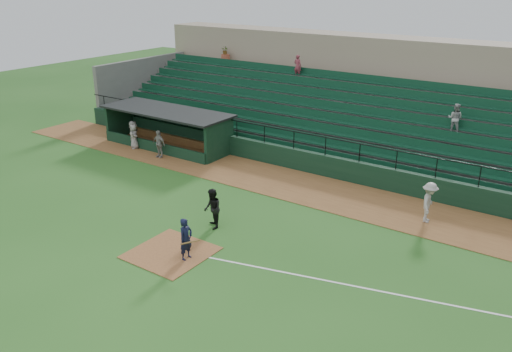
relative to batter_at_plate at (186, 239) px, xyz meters
The scene contains 12 objects.
ground 1.56m from the batter_at_plate, 130.50° to the left, with size 90.00×90.00×0.00m, color #25581C.
warning_track 9.07m from the batter_at_plate, 95.36° to the left, with size 40.00×4.00×0.03m, color brown.
home_plate_dirt 1.20m from the batter_at_plate, behind, with size 3.00×3.00×0.03m, color brown.
foul_line 7.53m from the batter_at_plate, 16.99° to the left, with size 18.00×0.09×0.01m, color white.
stadium_structure 17.52m from the batter_at_plate, 92.77° to the left, with size 38.00×13.08×6.40m.
dugout 14.96m from the batter_at_plate, 135.13° to the left, with size 8.90×3.20×2.42m.
batter_at_plate is the anchor object (origin of this frame).
umpire 2.84m from the batter_at_plate, 108.02° to the left, with size 0.88×0.68×1.81m, color black.
runner 10.91m from the batter_at_plate, 52.11° to the left, with size 1.21×0.69×1.87m, color #ACA7A0.
dugout_player_a 12.55m from the batter_at_plate, 139.20° to the left, with size 0.99×0.41×1.68m, color gray.
dugout_player_b 14.77m from the batter_at_plate, 144.60° to the left, with size 0.77×0.50×1.58m, color gray.
dugout_player_c 14.93m from the batter_at_plate, 144.59° to the left, with size 1.63×0.52×1.76m, color #ACA7A1.
Camera 1 is at (13.31, -14.25, 10.45)m, focal length 36.76 mm.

